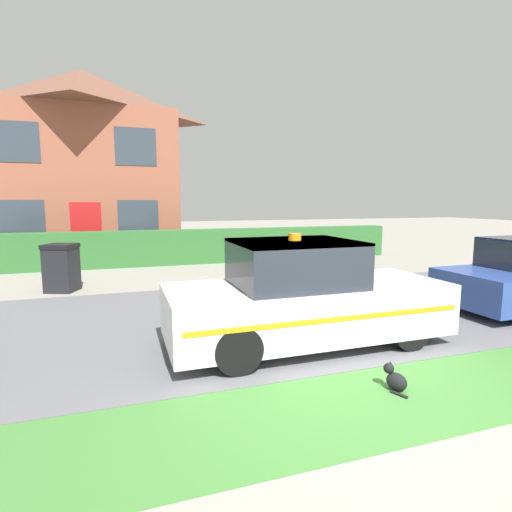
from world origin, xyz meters
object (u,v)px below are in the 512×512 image
at_px(police_car, 304,298).
at_px(house_left, 86,162).
at_px(wheelie_bin, 61,268).
at_px(cat, 395,380).

height_order(police_car, house_left, house_left).
xyz_separation_m(house_left, wheelie_bin, (-0.12, -7.56, -3.13)).
xyz_separation_m(cat, wheelie_bin, (-4.25, 6.73, 0.45)).
bearing_deg(police_car, wheelie_bin, 127.35).
bearing_deg(cat, wheelie_bin, 9.52).
bearing_deg(house_left, wheelie_bin, -90.90).
height_order(cat, wheelie_bin, wheelie_bin).
bearing_deg(police_car, cat, -78.30).
relative_size(police_car, house_left, 0.57).
bearing_deg(police_car, house_left, 106.46).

